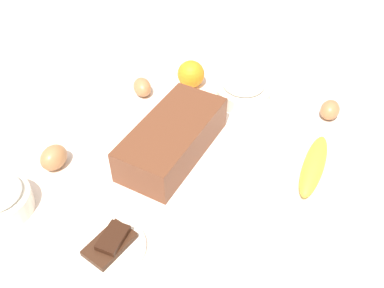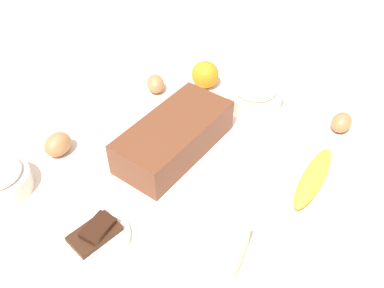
# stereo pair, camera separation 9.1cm
# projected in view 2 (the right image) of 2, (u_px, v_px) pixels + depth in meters

# --- Properties ---
(ground_plane) EXTENTS (2.40, 2.40, 0.02)m
(ground_plane) POSITION_uv_depth(u_px,v_px,m) (192.00, 160.00, 0.94)
(ground_plane) COLOR beige
(loaf_pan) EXTENTS (0.29, 0.15, 0.08)m
(loaf_pan) POSITION_uv_depth(u_px,v_px,m) (173.00, 137.00, 0.92)
(loaf_pan) COLOR brown
(loaf_pan) RESTS_ON ground_plane
(flour_bowl) EXTENTS (0.14, 0.14, 0.07)m
(flour_bowl) POSITION_uv_depth(u_px,v_px,m) (255.00, 94.00, 1.06)
(flour_bowl) COLOR silver
(flour_bowl) RESTS_ON ground_plane
(banana) EXTENTS (0.19, 0.04, 0.04)m
(banana) POSITION_uv_depth(u_px,v_px,m) (313.00, 177.00, 0.87)
(banana) COLOR yellow
(banana) RESTS_ON ground_plane
(orange_fruit) EXTENTS (0.07, 0.07, 0.07)m
(orange_fruit) POSITION_uv_depth(u_px,v_px,m) (205.00, 75.00, 1.11)
(orange_fruit) COLOR orange
(orange_fruit) RESTS_ON ground_plane
(butter_block) EXTENTS (0.10, 0.08, 0.06)m
(butter_block) POSITION_uv_depth(u_px,v_px,m) (224.00, 249.00, 0.73)
(butter_block) COLOR #F4EDB2
(butter_block) RESTS_ON ground_plane
(egg_near_butter) EXTENTS (0.07, 0.05, 0.05)m
(egg_near_butter) POSITION_uv_depth(u_px,v_px,m) (58.00, 144.00, 0.93)
(egg_near_butter) COLOR #A87144
(egg_near_butter) RESTS_ON ground_plane
(egg_beside_bowl) EXTENTS (0.06, 0.05, 0.05)m
(egg_beside_bowl) POSITION_uv_depth(u_px,v_px,m) (342.00, 122.00, 0.99)
(egg_beside_bowl) COLOR #A36D42
(egg_beside_bowl) RESTS_ON ground_plane
(egg_loose) EXTENTS (0.08, 0.08, 0.05)m
(egg_loose) POSITION_uv_depth(u_px,v_px,m) (155.00, 84.00, 1.10)
(egg_loose) COLOR #AA7245
(egg_loose) RESTS_ON ground_plane
(chocolate_plate) EXTENTS (0.13, 0.13, 0.03)m
(chocolate_plate) POSITION_uv_depth(u_px,v_px,m) (95.00, 235.00, 0.78)
(chocolate_plate) COLOR silver
(chocolate_plate) RESTS_ON ground_plane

